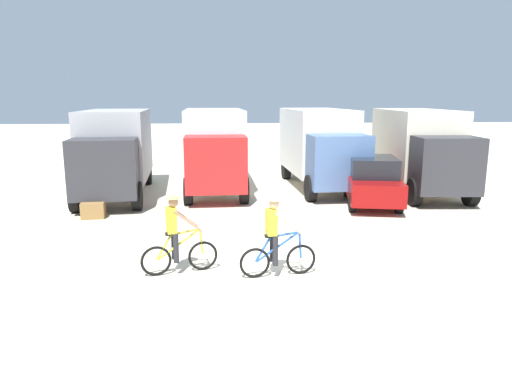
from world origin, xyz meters
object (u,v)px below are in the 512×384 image
object	(u,v)px
box_truck_avon_van	(214,146)
box_truck_white_box	(320,144)
supply_crate	(94,209)
sedan_parked	(372,181)
cyclist_orange_shirt	(176,237)
box_truck_grey_hauler	(115,149)
box_truck_cream_rv	(419,146)
cyclist_cowboy_hat	(276,239)

from	to	relation	value
box_truck_avon_van	box_truck_white_box	size ratio (longest dim) A/B	0.99
box_truck_white_box	supply_crate	world-z (taller)	box_truck_white_box
sedan_parked	box_truck_white_box	bearing A→B (deg)	109.52
cyclist_orange_shirt	supply_crate	bearing A→B (deg)	121.39
box_truck_avon_van	cyclist_orange_shirt	xyz separation A→B (m)	(-0.74, -9.57, -1.03)
box_truck_avon_van	cyclist_orange_shirt	world-z (taller)	box_truck_avon_van
box_truck_grey_hauler	supply_crate	world-z (taller)	box_truck_grey_hauler
box_truck_grey_hauler	box_truck_cream_rv	distance (m)	12.33
box_truck_avon_van	box_truck_cream_rv	xyz separation A→B (m)	(8.43, -0.90, 0.00)
box_truck_white_box	sedan_parked	distance (m)	3.80
sedan_parked	supply_crate	world-z (taller)	sedan_parked
cyclist_orange_shirt	cyclist_cowboy_hat	size ratio (longest dim) A/B	1.00
box_truck_white_box	sedan_parked	size ratio (longest dim) A/B	1.54
box_truck_grey_hauler	box_truck_white_box	bearing A→B (deg)	7.23
box_truck_avon_van	cyclist_orange_shirt	distance (m)	9.66
cyclist_orange_shirt	cyclist_cowboy_hat	world-z (taller)	same
box_truck_grey_hauler	box_truck_avon_van	bearing A→B (deg)	11.78
cyclist_cowboy_hat	box_truck_grey_hauler	bearing A→B (deg)	120.33
box_truck_grey_hauler	supply_crate	distance (m)	3.88
supply_crate	cyclist_orange_shirt	bearing A→B (deg)	-58.61
sedan_parked	box_truck_cream_rv	bearing A→B (deg)	40.58
sedan_parked	cyclist_orange_shirt	distance (m)	9.08
box_truck_avon_van	supply_crate	size ratio (longest dim) A/B	8.78
box_truck_white_box	cyclist_cowboy_hat	world-z (taller)	box_truck_white_box
box_truck_grey_hauler	box_truck_white_box	distance (m)	8.47
box_truck_white_box	supply_crate	size ratio (longest dim) A/B	8.84
box_truck_cream_rv	supply_crate	bearing A→B (deg)	-164.42
box_truck_grey_hauler	box_truck_white_box	xyz separation A→B (m)	(8.40, 1.07, 0.00)
box_truck_grey_hauler	supply_crate	xyz separation A→B (m)	(-0.04, -3.53, -1.61)
cyclist_cowboy_hat	supply_crate	size ratio (longest dim) A/B	2.35
cyclist_cowboy_hat	supply_crate	xyz separation A→B (m)	(-5.36, 5.57, -0.58)
box_truck_cream_rv	sedan_parked	size ratio (longest dim) A/B	1.55
box_truck_grey_hauler	cyclist_orange_shirt	xyz separation A→B (m)	(3.16, -8.76, -1.03)
box_truck_grey_hauler	cyclist_orange_shirt	world-z (taller)	box_truck_grey_hauler
box_truck_grey_hauler	box_truck_cream_rv	bearing A→B (deg)	-0.39
box_truck_grey_hauler	box_truck_avon_van	distance (m)	3.98
box_truck_avon_van	cyclist_cowboy_hat	world-z (taller)	box_truck_avon_van
cyclist_cowboy_hat	supply_crate	distance (m)	7.75
box_truck_cream_rv	cyclist_orange_shirt	size ratio (longest dim) A/B	3.79
box_truck_avon_van	cyclist_cowboy_hat	distance (m)	10.06
sedan_parked	supply_crate	distance (m)	9.75
box_truck_white_box	sedan_parked	bearing A→B (deg)	-70.48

